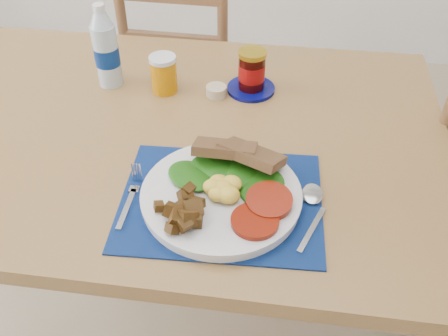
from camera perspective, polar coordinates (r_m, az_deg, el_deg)
name	(u,v)px	position (r m, az deg, el deg)	size (l,w,h in m)	color
table	(154,153)	(1.26, -8.02, 1.69)	(1.40, 0.90, 0.75)	brown
chair_far	(182,60)	(1.88, -4.85, 12.22)	(0.41, 0.39, 1.07)	brown
placemat	(221,200)	(1.00, -0.32, -3.73)	(0.40, 0.31, 0.00)	black
breakfast_plate	(218,193)	(0.98, -0.72, -2.89)	(0.32, 0.32, 0.08)	silver
fork	(131,196)	(1.02, -10.53, -3.18)	(0.02, 0.16, 0.00)	#B2B5BA
spoon	(312,205)	(1.00, 10.04, -4.16)	(0.06, 0.18, 0.01)	#B2B5BA
water_bottle	(106,51)	(1.34, -13.33, 12.93)	(0.06, 0.06, 0.22)	#ADBFCC
juice_glass	(164,75)	(1.31, -6.90, 10.52)	(0.07, 0.07, 0.09)	#C07605
ramekin	(216,91)	(1.30, -0.89, 8.79)	(0.05, 0.05, 0.03)	#C0AC8D
jam_on_saucer	(252,74)	(1.30, 3.17, 10.73)	(0.13, 0.13, 0.11)	#05095B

